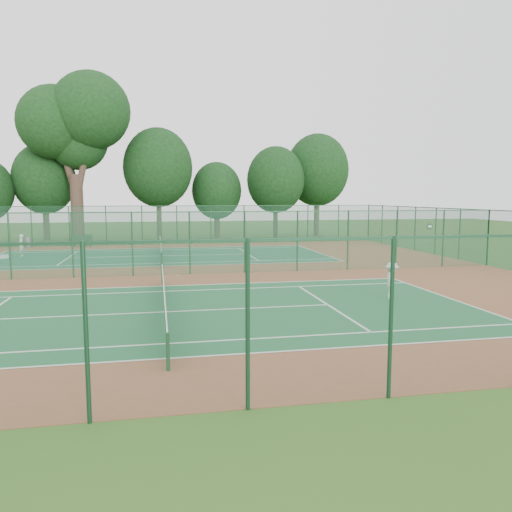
# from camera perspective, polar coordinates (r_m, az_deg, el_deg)

# --- Properties ---
(ground) EXTENTS (120.00, 120.00, 0.00)m
(ground) POSITION_cam_1_polar(r_m,az_deg,el_deg) (27.87, -10.69, -2.17)
(ground) COLOR #2C5219
(ground) RESTS_ON ground
(red_pad) EXTENTS (40.00, 36.00, 0.01)m
(red_pad) POSITION_cam_1_polar(r_m,az_deg,el_deg) (27.87, -10.69, -2.16)
(red_pad) COLOR brown
(red_pad) RESTS_ON ground
(court_near) EXTENTS (23.77, 10.97, 0.01)m
(court_near) POSITION_cam_1_polar(r_m,az_deg,el_deg) (19.03, -10.42, -6.32)
(court_near) COLOR #1B5731
(court_near) RESTS_ON red_pad
(court_far) EXTENTS (23.77, 10.97, 0.01)m
(court_far) POSITION_cam_1_polar(r_m,az_deg,el_deg) (36.79, -10.83, 0.01)
(court_far) COLOR #1B553A
(court_far) RESTS_ON red_pad
(fence_north) EXTENTS (40.00, 0.09, 3.50)m
(fence_north) POSITION_cam_1_polar(r_m,az_deg,el_deg) (45.61, -10.96, 3.51)
(fence_north) COLOR #194D30
(fence_north) RESTS_ON ground
(fence_south) EXTENTS (40.00, 0.09, 3.50)m
(fence_south) POSITION_cam_1_polar(r_m,az_deg,el_deg) (9.87, -9.88, -8.22)
(fence_south) COLOR #174628
(fence_south) RESTS_ON ground
(fence_east) EXTENTS (0.09, 36.00, 3.50)m
(fence_east) POSITION_cam_1_polar(r_m,az_deg,el_deg) (34.23, 24.99, 1.93)
(fence_east) COLOR #194D34
(fence_east) RESTS_ON ground
(fence_divider) EXTENTS (40.00, 0.09, 3.50)m
(fence_divider) POSITION_cam_1_polar(r_m,az_deg,el_deg) (27.66, -10.77, 1.43)
(fence_divider) COLOR #194B30
(fence_divider) RESTS_ON ground
(tennis_net_near) EXTENTS (0.10, 12.90, 0.97)m
(tennis_net_near) POSITION_cam_1_polar(r_m,az_deg,el_deg) (18.92, -10.46, -4.75)
(tennis_net_near) COLOR #163D1E
(tennis_net_near) RESTS_ON ground
(tennis_net_far) EXTENTS (0.10, 12.90, 0.97)m
(tennis_net_far) POSITION_cam_1_polar(r_m,az_deg,el_deg) (36.73, -10.85, 0.83)
(tennis_net_far) COLOR #123119
(tennis_net_far) RESTS_ON ground
(player_near) EXTENTS (0.95, 1.16, 1.57)m
(player_near) POSITION_cam_1_polar(r_m,az_deg,el_deg) (21.64, 15.25, -2.73)
(player_near) COLOR silver
(player_near) RESTS_ON court_near
(player_far) EXTENTS (0.39, 0.58, 1.59)m
(player_far) POSITION_cam_1_polar(r_m,az_deg,el_deg) (39.46, -25.27, 1.10)
(player_far) COLOR silver
(player_far) RESTS_ON court_far
(trash_bin) EXTENTS (0.60, 0.60, 0.90)m
(trash_bin) POSITION_cam_1_polar(r_m,az_deg,el_deg) (46.08, -24.58, 1.43)
(trash_bin) COLOR slate
(trash_bin) RESTS_ON red_pad
(bench) EXTENTS (1.74, 0.85, 1.03)m
(bench) POSITION_cam_1_polar(r_m,az_deg,el_deg) (45.27, -19.27, 1.68)
(bench) COLOR black
(bench) RESTS_ON red_pad
(kit_bag) EXTENTS (0.76, 0.50, 0.27)m
(kit_bag) POSITION_cam_1_polar(r_m,az_deg,el_deg) (38.75, -26.97, -0.08)
(kit_bag) COLOR white
(kit_bag) RESTS_ON red_pad
(stray_ball_a) EXTENTS (0.07, 0.07, 0.07)m
(stray_ball_a) POSITION_cam_1_polar(r_m,az_deg,el_deg) (28.04, -0.97, -1.91)
(stray_ball_a) COLOR #D0E034
(stray_ball_a) RESTS_ON red_pad
(stray_ball_b) EXTENTS (0.07, 0.07, 0.07)m
(stray_ball_b) POSITION_cam_1_polar(r_m,az_deg,el_deg) (27.91, 0.05, -1.95)
(stray_ball_b) COLOR #B2C22D
(stray_ball_b) RESTS_ON red_pad
(stray_ball_c) EXTENTS (0.07, 0.07, 0.07)m
(stray_ball_c) POSITION_cam_1_polar(r_m,az_deg,el_deg) (27.32, -8.87, -2.22)
(stray_ball_c) COLOR #C9D732
(stray_ball_c) RESTS_ON red_pad
(big_tree) EXTENTS (10.26, 7.51, 15.76)m
(big_tree) POSITION_cam_1_polar(r_m,az_deg,el_deg) (50.72, -19.97, 14.20)
(big_tree) COLOR #3B2820
(big_tree) RESTS_ON ground
(evergreen_row) EXTENTS (39.00, 5.00, 12.00)m
(evergreen_row) POSITION_cam_1_polar(r_m,az_deg,el_deg) (51.97, -10.40, 1.97)
(evergreen_row) COLOR black
(evergreen_row) RESTS_ON ground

